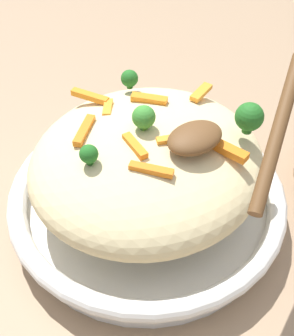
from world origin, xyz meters
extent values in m
plane|color=#9E7F60|center=(0.00, 0.00, 0.00)|extent=(2.40, 2.40, 0.00)
cylinder|color=white|center=(0.00, 0.00, 0.01)|extent=(0.27, 0.27, 0.03)
torus|color=white|center=(0.00, 0.00, 0.04)|extent=(0.30, 0.30, 0.02)
torus|color=black|center=(0.00, 0.00, 0.04)|extent=(0.29, 0.29, 0.00)
ellipsoid|color=beige|center=(0.00, 0.00, 0.08)|extent=(0.24, 0.23, 0.08)
cube|color=orange|center=(0.09, 0.02, 0.12)|extent=(0.03, 0.02, 0.01)
cube|color=orange|center=(-0.03, -0.04, 0.12)|extent=(0.03, 0.04, 0.01)
cube|color=orange|center=(0.01, -0.02, 0.12)|extent=(0.03, 0.02, 0.01)
cube|color=orange|center=(0.03, 0.04, 0.12)|extent=(0.03, 0.04, 0.01)
cube|color=orange|center=(-0.02, -0.01, 0.12)|extent=(0.01, 0.04, 0.01)
cube|color=orange|center=(-0.01, 0.09, 0.12)|extent=(0.03, 0.04, 0.01)
cube|color=orange|center=(-0.01, 0.06, 0.12)|extent=(0.02, 0.03, 0.01)
cube|color=orange|center=(-0.05, 0.04, 0.12)|extent=(0.04, 0.03, 0.01)
cube|color=orange|center=(0.05, -0.06, 0.12)|extent=(0.02, 0.04, 0.01)
cylinder|color=#205B1C|center=(0.08, -0.05, 0.12)|extent=(0.01, 0.01, 0.01)
sphere|color=#236B23|center=(0.08, -0.05, 0.13)|extent=(0.03, 0.03, 0.03)
cylinder|color=#205B1C|center=(0.03, 0.08, 0.12)|extent=(0.01, 0.01, 0.01)
sphere|color=#236B23|center=(0.03, 0.08, 0.13)|extent=(0.02, 0.02, 0.02)
cylinder|color=#377928|center=(0.00, 0.01, 0.13)|extent=(0.01, 0.01, 0.01)
sphere|color=#3D8E33|center=(0.00, 0.01, 0.14)|extent=(0.02, 0.02, 0.02)
cylinder|color=#205B1C|center=(-0.06, 0.00, 0.12)|extent=(0.01, 0.01, 0.01)
sphere|color=#236B23|center=(-0.06, 0.00, 0.13)|extent=(0.02, 0.02, 0.02)
ellipsoid|color=brown|center=(0.02, -0.04, 0.13)|extent=(0.06, 0.04, 0.02)
cylinder|color=brown|center=(0.06, -0.10, 0.16)|extent=(0.13, 0.09, 0.07)
camera|label=1|loc=(-0.20, -0.27, 0.41)|focal=49.87mm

